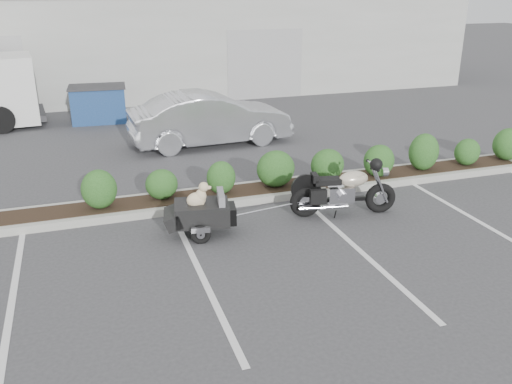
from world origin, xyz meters
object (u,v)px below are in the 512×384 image
object	(u,v)px
sedan	(210,119)
dumpster	(98,104)
motorcycle	(344,192)
pet_trailer	(201,212)

from	to	relation	value
sedan	dumpster	xyz separation A→B (m)	(-2.77, 3.74, -0.14)
motorcycle	dumpster	world-z (taller)	motorcycle
pet_trailer	sedan	size ratio (longest dim) A/B	0.39
motorcycle	sedan	distance (m)	5.74
pet_trailer	sedan	xyz separation A→B (m)	(1.57, 5.58, 0.30)
sedan	dumpster	world-z (taller)	sedan
motorcycle	dumpster	size ratio (longest dim) A/B	1.13
pet_trailer	sedan	distance (m)	5.81
motorcycle	dumpster	distance (m)	10.16
pet_trailer	dumpster	world-z (taller)	dumpster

